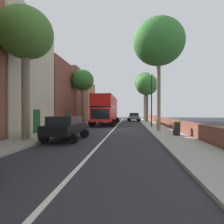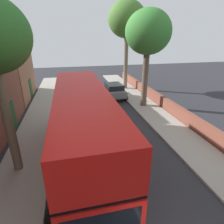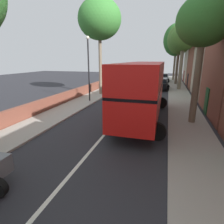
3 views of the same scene
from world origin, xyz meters
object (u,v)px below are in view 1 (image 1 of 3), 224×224
Objects in this scene: parked_car_black_left_0 at (66,127)px; street_tree_right_3 at (147,85)px; parked_car_grey_right_1 at (134,116)px; litter_bin_right at (177,128)px; street_tree_right_5 at (145,83)px; street_tree_right_1 at (159,42)px; street_tree_left_4 at (26,35)px; double_decker_bus at (106,109)px; street_tree_left_0 at (82,81)px; lamppost_right at (152,96)px.

street_tree_right_3 is (7.26, 22.06, 5.76)m from parked_car_black_left_0.
parked_car_grey_right_1 reaches higher than litter_bin_right.
parked_car_black_left_0 is 30.61m from street_tree_right_5.
street_tree_right_1 is 1.26× the size of street_tree_left_4.
double_decker_bus is 5.31m from street_tree_left_0.
street_tree_left_0 is at bearing -125.39° from street_tree_right_5.
street_tree_left_4 is at bearing -113.45° from street_tree_right_3.
litter_bin_right is (0.54, -19.56, -6.02)m from street_tree_right_3.
lamppost_right reaches higher than litter_bin_right.
street_tree_left_4 is 30.97m from street_tree_right_5.
street_tree_right_5 reaches higher than parked_car_black_left_0.
litter_bin_right is (0.38, -26.30, -7.51)m from street_tree_right_5.
double_decker_bus is at bearing 126.88° from street_tree_right_1.
street_tree_right_5 is (7.43, 28.79, 7.25)m from parked_car_black_left_0.
double_decker_bus is at bearing 77.53° from street_tree_left_4.
litter_bin_right is at bearing -78.24° from street_tree_right_1.
street_tree_left_0 is at bearing 90.47° from street_tree_left_4.
street_tree_right_1 reaches higher than parked_car_grey_right_1.
parked_car_grey_right_1 reaches higher than parked_car_black_left_0.
street_tree_right_5 reaches higher than street_tree_left_4.
litter_bin_right is at bearing 17.76° from parked_car_black_left_0.
street_tree_left_0 reaches higher than parked_car_black_left_0.
street_tree_left_4 reaches higher than litter_bin_right.
street_tree_left_4 is (-9.55, -6.74, -1.68)m from street_tree_right_1.
parked_car_black_left_0 is 1.01× the size of parked_car_grey_right_1.
street_tree_left_4 is at bearing -144.78° from street_tree_right_1.
street_tree_left_4 is at bearing -106.29° from parked_car_grey_right_1.
street_tree_left_4 reaches higher than lamppost_right.
lamppost_right is 5.79× the size of litter_bin_right.
lamppost_right is 8.46m from litter_bin_right.
lamppost_right is at bearing 49.17° from street_tree_left_4.
parked_car_black_left_0 is at bearing -138.40° from street_tree_right_1.
parked_car_grey_right_1 is at bearing 97.01° from litter_bin_right.
litter_bin_right is (7.80, 2.50, -0.26)m from parked_car_black_left_0.
street_tree_right_3 is 12.13m from lamppost_right.
double_decker_bus is 12.10m from street_tree_right_1.
lamppost_right is (-0.22, 4.05, -4.79)m from street_tree_right_1.
street_tree_right_1 is (7.02, 6.24, 7.67)m from parked_car_black_left_0.
lamppost_right is at bearing -35.26° from double_decker_bus.
street_tree_right_3 is at bearing 36.92° from street_tree_left_0.
parked_car_black_left_0 is 0.67× the size of lamppost_right.
parked_car_black_left_0 is 15.83m from street_tree_left_0.
litter_bin_right is at bearing 16.22° from street_tree_left_4.
double_decker_bus is 14.02m from litter_bin_right.
litter_bin_right is at bearing -89.18° from street_tree_right_5.
parked_car_black_left_0 is at bearing -101.21° from parked_car_grey_right_1.
street_tree_right_3 is at bearing 49.37° from double_decker_bus.
street_tree_left_0 is 7.25× the size of litter_bin_right.
street_tree_right_1 is at bearing -91.02° from street_tree_right_5.
parked_car_black_left_0 is 0.49× the size of street_tree_left_4.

